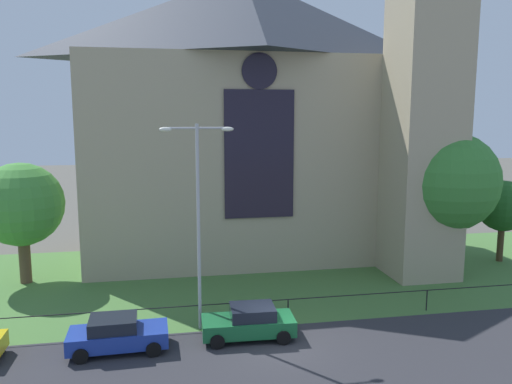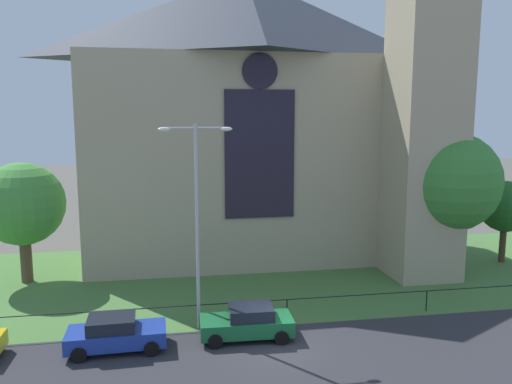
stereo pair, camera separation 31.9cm
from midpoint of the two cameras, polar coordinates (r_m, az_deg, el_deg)
ground at (r=32.55m, az=-1.04°, el=-9.44°), size 160.00×160.00×0.00m
road_asphalt at (r=21.65m, az=4.03°, el=-19.10°), size 120.00×8.00×0.01m
grass_verge at (r=30.68m, az=-0.46°, el=-10.57°), size 120.00×20.00×0.01m
church_building at (r=36.85m, az=0.37°, el=8.89°), size 23.20×16.20×26.00m
iron_railing at (r=25.47m, az=3.90°, el=-12.35°), size 29.87×0.07×1.13m
tree_right_far at (r=38.70m, az=26.63°, el=-1.50°), size 3.52×3.52×5.70m
tree_left_far at (r=33.25m, az=-24.72°, el=-1.29°), size 5.00×5.00×7.36m
tree_right_near at (r=33.57m, az=21.36°, el=0.97°), size 6.22×6.22×9.14m
streetlamp_near at (r=23.40m, az=-6.35°, el=-1.34°), size 3.37×0.26×9.74m
parked_car_blue at (r=23.37m, az=-15.24°, el=-15.22°), size 4.25×2.12×1.51m
parked_car_green at (r=23.71m, az=-0.58°, el=-14.55°), size 4.26×2.15×1.51m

